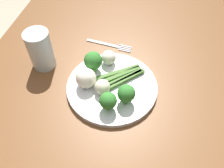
{
  "coord_description": "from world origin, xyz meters",
  "views": [
    {
      "loc": [
        0.43,
        0.08,
        1.29
      ],
      "look_at": [
        0.02,
        -0.01,
        0.77
      ],
      "focal_mm": 36.93,
      "sensor_mm": 36.0,
      "label": 1
    }
  ],
  "objects_px": {
    "broccoli_right": "(126,94)",
    "water_glass": "(40,50)",
    "cauliflower_edge": "(102,87)",
    "dining_table": "(115,102)",
    "broccoli_back_right": "(108,101)",
    "cauliflower_front": "(86,78)",
    "fork": "(110,45)",
    "plate": "(112,87)",
    "cauliflower_near_fork": "(109,58)",
    "asparagus_bundle": "(121,77)",
    "broccoli_near_center": "(93,61)"
  },
  "relations": [
    {
      "from": "fork",
      "to": "broccoli_back_right",
      "type": "bearing_deg",
      "value": -72.2
    },
    {
      "from": "broccoli_near_center",
      "to": "asparagus_bundle",
      "type": "bearing_deg",
      "value": 78.38
    },
    {
      "from": "broccoli_right",
      "to": "broccoli_near_center",
      "type": "xyz_separation_m",
      "value": [
        -0.09,
        -0.12,
        0.0
      ]
    },
    {
      "from": "cauliflower_near_fork",
      "to": "water_glass",
      "type": "xyz_separation_m",
      "value": [
        0.04,
        -0.2,
        0.02
      ]
    },
    {
      "from": "plate",
      "to": "broccoli_right",
      "type": "bearing_deg",
      "value": 46.06
    },
    {
      "from": "cauliflower_edge",
      "to": "broccoli_right",
      "type": "bearing_deg",
      "value": 75.61
    },
    {
      "from": "dining_table",
      "to": "broccoli_back_right",
      "type": "distance_m",
      "value": 0.18
    },
    {
      "from": "asparagus_bundle",
      "to": "fork",
      "type": "xyz_separation_m",
      "value": [
        -0.15,
        -0.07,
        -0.02
      ]
    },
    {
      "from": "asparagus_bundle",
      "to": "cauliflower_near_fork",
      "type": "height_order",
      "value": "cauliflower_near_fork"
    },
    {
      "from": "broccoli_back_right",
      "to": "cauliflower_edge",
      "type": "bearing_deg",
      "value": -152.06
    },
    {
      "from": "asparagus_bundle",
      "to": "cauliflower_near_fork",
      "type": "xyz_separation_m",
      "value": [
        -0.06,
        -0.05,
        0.02
      ]
    },
    {
      "from": "broccoli_back_right",
      "to": "cauliflower_front",
      "type": "xyz_separation_m",
      "value": [
        -0.07,
        -0.08,
        -0.0
      ]
    },
    {
      "from": "broccoli_right",
      "to": "cauliflower_near_fork",
      "type": "height_order",
      "value": "broccoli_right"
    },
    {
      "from": "broccoli_right",
      "to": "fork",
      "type": "distance_m",
      "value": 0.25
    },
    {
      "from": "broccoli_back_right",
      "to": "water_glass",
      "type": "bearing_deg",
      "value": -118.63
    },
    {
      "from": "cauliflower_edge",
      "to": "water_glass",
      "type": "height_order",
      "value": "water_glass"
    },
    {
      "from": "cauliflower_edge",
      "to": "water_glass",
      "type": "relative_size",
      "value": 0.36
    },
    {
      "from": "cauliflower_edge",
      "to": "cauliflower_front",
      "type": "bearing_deg",
      "value": -106.44
    },
    {
      "from": "dining_table",
      "to": "broccoli_right",
      "type": "distance_m",
      "value": 0.17
    },
    {
      "from": "cauliflower_edge",
      "to": "asparagus_bundle",
      "type": "bearing_deg",
      "value": 144.95
    },
    {
      "from": "broccoli_right",
      "to": "broccoli_back_right",
      "type": "distance_m",
      "value": 0.05
    },
    {
      "from": "cauliflower_front",
      "to": "water_glass",
      "type": "height_order",
      "value": "water_glass"
    },
    {
      "from": "broccoli_right",
      "to": "broccoli_back_right",
      "type": "xyz_separation_m",
      "value": [
        0.03,
        -0.04,
        -0.0
      ]
    },
    {
      "from": "cauliflower_edge",
      "to": "broccoli_near_center",
      "type": "bearing_deg",
      "value": -148.96
    },
    {
      "from": "asparagus_bundle",
      "to": "fork",
      "type": "height_order",
      "value": "asparagus_bundle"
    },
    {
      "from": "cauliflower_front",
      "to": "broccoli_near_center",
      "type": "bearing_deg",
      "value": 175.59
    },
    {
      "from": "dining_table",
      "to": "water_glass",
      "type": "height_order",
      "value": "water_glass"
    },
    {
      "from": "broccoli_right",
      "to": "asparagus_bundle",
      "type": "bearing_deg",
      "value": -159.07
    },
    {
      "from": "cauliflower_front",
      "to": "asparagus_bundle",
      "type": "bearing_deg",
      "value": 115.38
    },
    {
      "from": "broccoli_right",
      "to": "water_glass",
      "type": "bearing_deg",
      "value": -109.14
    },
    {
      "from": "broccoli_back_right",
      "to": "broccoli_near_center",
      "type": "bearing_deg",
      "value": -150.17
    },
    {
      "from": "plate",
      "to": "water_glass",
      "type": "height_order",
      "value": "water_glass"
    },
    {
      "from": "dining_table",
      "to": "broccoli_back_right",
      "type": "bearing_deg",
      "value": -1.02
    },
    {
      "from": "cauliflower_near_fork",
      "to": "fork",
      "type": "relative_size",
      "value": 0.27
    },
    {
      "from": "plate",
      "to": "broccoli_back_right",
      "type": "bearing_deg",
      "value": 3.78
    },
    {
      "from": "cauliflower_edge",
      "to": "water_glass",
      "type": "bearing_deg",
      "value": -110.67
    },
    {
      "from": "cauliflower_front",
      "to": "cauliflower_edge",
      "type": "bearing_deg",
      "value": 73.56
    },
    {
      "from": "cauliflower_front",
      "to": "water_glass",
      "type": "bearing_deg",
      "value": -111.96
    },
    {
      "from": "plate",
      "to": "broccoli_back_right",
      "type": "xyz_separation_m",
      "value": [
        0.08,
        0.01,
        0.04
      ]
    },
    {
      "from": "cauliflower_front",
      "to": "cauliflower_near_fork",
      "type": "xyz_separation_m",
      "value": [
        -0.1,
        0.04,
        -0.01
      ]
    },
    {
      "from": "broccoli_back_right",
      "to": "cauliflower_edge",
      "type": "height_order",
      "value": "broccoli_back_right"
    },
    {
      "from": "plate",
      "to": "asparagus_bundle",
      "type": "xyz_separation_m",
      "value": [
        -0.03,
        0.02,
        0.01
      ]
    },
    {
      "from": "broccoli_right",
      "to": "fork",
      "type": "relative_size",
      "value": 0.37
    },
    {
      "from": "plate",
      "to": "cauliflower_near_fork",
      "type": "relative_size",
      "value": 5.87
    },
    {
      "from": "broccoli_near_center",
      "to": "cauliflower_edge",
      "type": "relative_size",
      "value": 1.51
    },
    {
      "from": "broccoli_near_center",
      "to": "cauliflower_edge",
      "type": "height_order",
      "value": "broccoli_near_center"
    },
    {
      "from": "broccoli_near_center",
      "to": "dining_table",
      "type": "bearing_deg",
      "value": 69.8
    },
    {
      "from": "broccoli_right",
      "to": "plate",
      "type": "bearing_deg",
      "value": -133.94
    },
    {
      "from": "cauliflower_near_fork",
      "to": "broccoli_right",
      "type": "bearing_deg",
      "value": 30.34
    },
    {
      "from": "water_glass",
      "to": "plate",
      "type": "bearing_deg",
      "value": 77.72
    }
  ]
}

